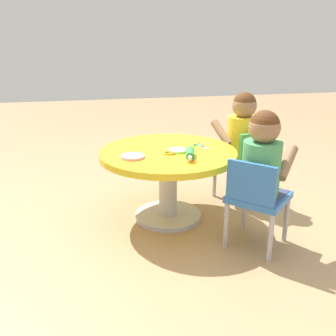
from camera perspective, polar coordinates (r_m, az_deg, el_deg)
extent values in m
plane|color=tan|center=(2.61, 0.00, -7.28)|extent=(10.00, 10.00, 0.00)
cylinder|color=silver|center=(2.61, 0.00, -6.98)|extent=(0.44, 0.44, 0.03)
cylinder|color=silver|center=(2.52, 0.00, -2.93)|extent=(0.12, 0.12, 0.43)
cylinder|color=yellow|center=(2.44, 0.00, 2.14)|extent=(0.87, 0.87, 0.04)
cylinder|color=#B7B7BC|center=(2.38, 17.03, -7.26)|extent=(0.03, 0.03, 0.28)
cylinder|color=#B7B7BC|center=(2.45, 11.23, -5.91)|extent=(0.03, 0.03, 0.28)
cylinder|color=#B7B7BC|center=(2.15, 14.89, -9.94)|extent=(0.03, 0.03, 0.28)
cylinder|color=#B7B7BC|center=(2.24, 8.57, -8.33)|extent=(0.03, 0.03, 0.28)
cube|color=blue|center=(2.23, 13.23, -4.18)|extent=(0.42, 0.42, 0.04)
cube|color=blue|center=(2.07, 12.14, -2.19)|extent=(0.21, 0.21, 0.22)
cube|color=#3F4772|center=(2.23, 13.24, -4.14)|extent=(0.38, 0.38, 0.04)
cylinder|color=#4CA566|center=(2.17, 13.58, -0.02)|extent=(0.21, 0.21, 0.30)
sphere|color=#997051|center=(2.11, 14.05, 5.80)|extent=(0.17, 0.17, 0.17)
sphere|color=#593319|center=(2.11, 14.08, 6.14)|extent=(0.16, 0.16, 0.16)
cylinder|color=#997051|center=(2.22, 17.19, 0.75)|extent=(0.19, 0.19, 0.17)
cylinder|color=#997051|center=(2.29, 11.96, 1.74)|extent=(0.19, 0.19, 0.17)
cylinder|color=#B7B7BC|center=(3.06, 10.76, -0.67)|extent=(0.03, 0.03, 0.28)
cylinder|color=#B7B7BC|center=(2.91, 6.90, -1.57)|extent=(0.03, 0.03, 0.28)
cylinder|color=#B7B7BC|center=(2.89, 14.14, -2.17)|extent=(0.03, 0.03, 0.28)
cylinder|color=#B7B7BC|center=(2.72, 10.23, -3.23)|extent=(0.03, 0.03, 0.28)
cube|color=green|center=(2.84, 10.70, 1.10)|extent=(0.38, 0.38, 0.04)
cube|color=green|center=(2.71, 12.74, 2.90)|extent=(0.11, 0.26, 0.22)
cube|color=#3F4772|center=(2.84, 10.70, 1.14)|extent=(0.35, 0.34, 0.04)
cylinder|color=yellow|center=(2.79, 10.92, 4.46)|extent=(0.21, 0.21, 0.30)
sphere|color=#997051|center=(2.74, 11.22, 9.03)|extent=(0.17, 0.17, 0.17)
sphere|color=#593319|center=(2.74, 11.23, 9.29)|extent=(0.16, 0.16, 0.16)
cylinder|color=#997051|center=(2.93, 11.28, 5.61)|extent=(0.22, 0.12, 0.17)
cylinder|color=#997051|center=(2.79, 7.89, 5.12)|extent=(0.22, 0.12, 0.17)
cylinder|color=green|center=(2.30, 3.30, 2.19)|extent=(0.15, 0.09, 0.05)
cylinder|color=white|center=(2.21, 3.26, 1.49)|extent=(0.05, 0.03, 0.02)
cylinder|color=white|center=(2.39, 3.33, 2.84)|extent=(0.05, 0.03, 0.02)
cube|color=silver|center=(2.52, 5.16, 3.14)|extent=(0.10, 0.07, 0.01)
cube|color=silver|center=(2.52, 5.16, 3.14)|extent=(0.11, 0.03, 0.01)
torus|color=green|center=(2.56, 4.05, 3.41)|extent=(0.05, 0.05, 0.01)
torus|color=green|center=(2.58, 4.71, 3.52)|extent=(0.05, 0.05, 0.01)
cylinder|color=pink|center=(2.30, -5.25, 1.69)|extent=(0.14, 0.14, 0.01)
cylinder|color=#B2E58C|center=(2.42, 1.42, 2.61)|extent=(0.12, 0.12, 0.01)
torus|color=orange|center=(2.22, 3.50, 0.96)|extent=(0.06, 0.06, 0.01)
torus|color=orange|center=(2.37, 0.22, 2.22)|extent=(0.07, 0.07, 0.01)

